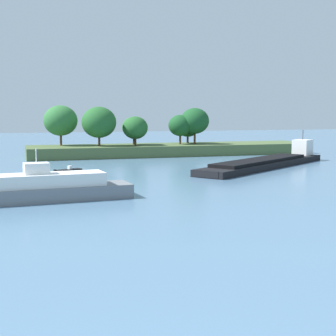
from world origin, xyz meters
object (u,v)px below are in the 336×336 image
object	(u,v)px
white_riverboat	(3,191)
channel_buoy_green	(60,181)
fishing_skiff	(68,170)
cargo_barge	(268,162)
channel_buoy_red	(97,185)

from	to	relation	value
white_riverboat	channel_buoy_green	bearing A→B (deg)	55.51
channel_buoy_green	white_riverboat	bearing A→B (deg)	-124.49
fishing_skiff	cargo_barge	bearing A→B (deg)	-4.14
cargo_barge	channel_buoy_red	distance (m)	35.08
fishing_skiff	channel_buoy_green	size ratio (longest dim) A/B	2.26
white_riverboat	cargo_barge	xyz separation A→B (m)	(40.21, 21.98, -0.44)
cargo_barge	channel_buoy_green	world-z (taller)	cargo_barge
fishing_skiff	channel_buoy_red	size ratio (longest dim) A/B	2.26
cargo_barge	channel_buoy_red	size ratio (longest dim) A/B	16.21
white_riverboat	cargo_barge	distance (m)	45.83
cargo_barge	white_riverboat	bearing A→B (deg)	-151.33
fishing_skiff	channel_buoy_green	xyz separation A→B (m)	(-2.47, -15.26, 0.57)
white_riverboat	channel_buoy_green	distance (m)	10.95
fishing_skiff	channel_buoy_green	bearing A→B (deg)	-99.21
channel_buoy_red	white_riverboat	bearing A→B (deg)	-155.32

